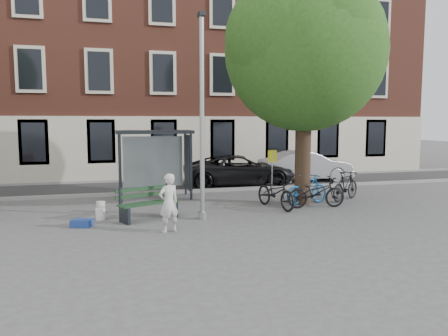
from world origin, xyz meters
TOP-DOWN VIEW (x-y plane):
  - ground at (0.00, 0.00)m, footprint 90.00×90.00m
  - road at (0.00, 7.00)m, footprint 40.00×4.00m
  - curb_near at (0.00, 5.00)m, footprint 40.00×0.25m
  - curb_far at (0.00, 9.00)m, footprint 40.00×0.25m
  - building_row at (0.00, 13.00)m, footprint 30.00×8.00m
  - lamppost at (0.00, 0.00)m, footprint 0.28×0.35m
  - tree_right at (4.01, 1.38)m, footprint 5.76×5.60m
  - bus_shelter at (-0.61, 4.11)m, footprint 2.85×1.45m
  - painter at (-1.20, -1.27)m, footprint 0.68×0.57m
  - bench at (-1.59, 0.45)m, footprint 1.96×1.29m
  - bike_a at (4.16, 0.71)m, footprint 2.09×0.87m
  - bike_b at (4.15, 1.41)m, footprint 1.87×0.91m
  - bike_c at (2.78, 1.00)m, footprint 1.19×2.21m
  - bike_d at (5.85, 1.67)m, footprint 1.84×1.42m
  - car_dark at (3.10, 6.28)m, footprint 5.30×2.83m
  - car_silver at (6.73, 6.91)m, footprint 4.57×1.64m
  - blue_crate at (-3.50, -0.01)m, footprint 0.66×0.57m
  - bucket_b at (-3.00, 0.73)m, footprint 0.32×0.32m
  - bucket_c at (-3.00, 1.87)m, footprint 0.32×0.32m
  - notice_sign at (3.00, 1.92)m, footprint 0.33×0.04m

SIDE VIEW (x-z plane):
  - ground at x=0.00m, z-range 0.00..0.00m
  - road at x=0.00m, z-range 0.00..0.01m
  - curb_near at x=0.00m, z-range 0.00..0.12m
  - curb_far at x=0.00m, z-range 0.00..0.12m
  - blue_crate at x=-3.50m, z-range 0.00..0.20m
  - bucket_b at x=-3.00m, z-range 0.00..0.36m
  - bucket_c at x=-3.00m, z-range 0.00..0.36m
  - bench at x=-1.59m, z-range -0.04..0.93m
  - bike_a at x=4.16m, z-range 0.00..1.07m
  - bike_b at x=4.15m, z-range 0.00..1.08m
  - bike_c at x=2.78m, z-range 0.00..1.11m
  - bike_d at x=5.85m, z-range 0.00..1.11m
  - car_dark at x=3.10m, z-range 0.00..1.42m
  - car_silver at x=6.73m, z-range 0.00..1.50m
  - painter at x=-1.20m, z-range 0.00..1.59m
  - notice_sign at x=3.00m, z-range 0.44..2.37m
  - bus_shelter at x=-0.61m, z-range 0.61..3.23m
  - lamppost at x=0.00m, z-range -0.27..5.84m
  - tree_right at x=4.01m, z-range 1.52..9.72m
  - building_row at x=0.00m, z-range 0.00..14.00m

